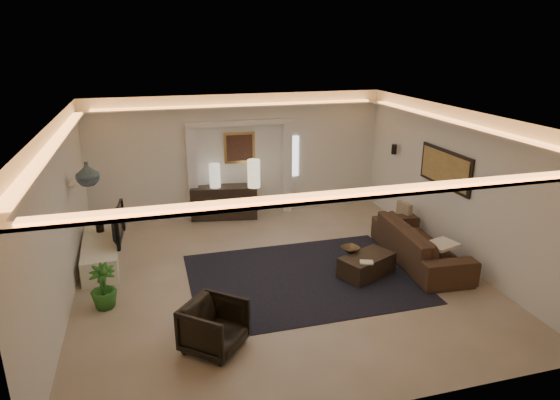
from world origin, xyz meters
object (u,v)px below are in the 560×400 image
object	(u,v)px
sofa	(420,243)
armchair	(214,327)
coffee_table	(367,265)
console	(224,202)

from	to	relation	value
sofa	armchair	bearing A→B (deg)	116.23
sofa	coffee_table	size ratio (longest dim) A/B	2.50
console	coffee_table	xyz separation A→B (m)	(2.00, -3.65, -0.20)
armchair	coffee_table	bearing A→B (deg)	-23.46
console	armchair	world-z (taller)	console
armchair	sofa	bearing A→B (deg)	-27.14
sofa	coffee_table	bearing A→B (deg)	106.61
coffee_table	armchair	distance (m)	3.32
console	sofa	distance (m)	4.68
coffee_table	armchair	xyz separation A→B (m)	(-2.98, -1.45, 0.15)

